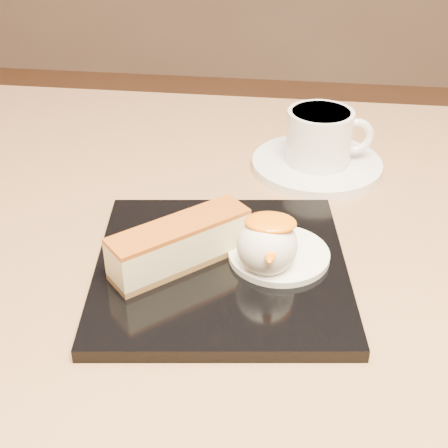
# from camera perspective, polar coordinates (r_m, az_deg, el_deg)

# --- Properties ---
(table) EXTENTS (0.80, 0.80, 0.72)m
(table) POSITION_cam_1_polar(r_m,az_deg,el_deg) (0.69, -4.73, -12.94)
(table) COLOR black
(table) RESTS_ON ground
(dessert_plate) EXTENTS (0.25, 0.25, 0.01)m
(dessert_plate) POSITION_cam_1_polar(r_m,az_deg,el_deg) (0.55, -0.27, -4.07)
(dessert_plate) COLOR black
(dessert_plate) RESTS_ON table
(cheesecake) EXTENTS (0.12, 0.11, 0.04)m
(cheesecake) POSITION_cam_1_polar(r_m,az_deg,el_deg) (0.54, -4.03, -1.82)
(cheesecake) COLOR brown
(cheesecake) RESTS_ON dessert_plate
(cream_smear) EXTENTS (0.09, 0.09, 0.01)m
(cream_smear) POSITION_cam_1_polar(r_m,az_deg,el_deg) (0.56, 5.04, -2.80)
(cream_smear) COLOR white
(cream_smear) RESTS_ON dessert_plate
(ice_cream_scoop) EXTENTS (0.05, 0.05, 0.05)m
(ice_cream_scoop) POSITION_cam_1_polar(r_m,az_deg,el_deg) (0.53, 3.96, -1.96)
(ice_cream_scoop) COLOR white
(ice_cream_scoop) RESTS_ON cream_smear
(mango_sauce) EXTENTS (0.04, 0.03, 0.01)m
(mango_sauce) POSITION_cam_1_polar(r_m,az_deg,el_deg) (0.52, 4.28, 0.14)
(mango_sauce) COLOR orange
(mango_sauce) RESTS_ON ice_cream_scoop
(mint_sprig) EXTENTS (0.04, 0.03, 0.00)m
(mint_sprig) POSITION_cam_1_polar(r_m,az_deg,el_deg) (0.58, 2.30, -0.82)
(mint_sprig) COLOR #328C2E
(mint_sprig) RESTS_ON cream_smear
(saucer) EXTENTS (0.15, 0.15, 0.01)m
(saucer) POSITION_cam_1_polar(r_m,az_deg,el_deg) (0.73, 8.46, 5.41)
(saucer) COLOR white
(saucer) RESTS_ON table
(coffee_cup) EXTENTS (0.10, 0.07, 0.06)m
(coffee_cup) POSITION_cam_1_polar(r_m,az_deg,el_deg) (0.72, 8.85, 7.99)
(coffee_cup) COLOR white
(coffee_cup) RESTS_ON saucer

